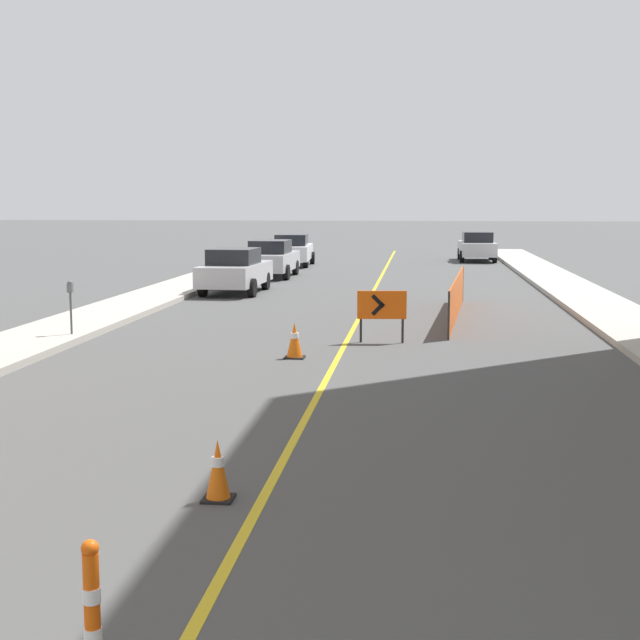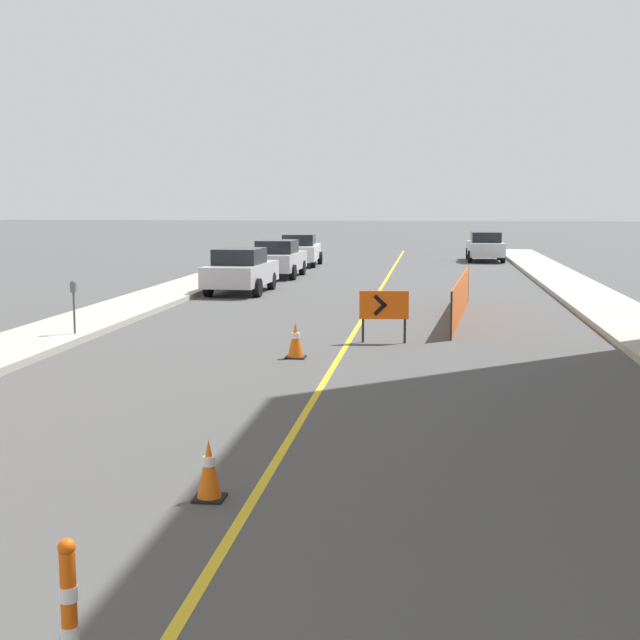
{
  "view_description": "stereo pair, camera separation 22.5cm",
  "coord_description": "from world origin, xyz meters",
  "px_view_note": "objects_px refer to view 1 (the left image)",
  "views": [
    {
      "loc": [
        1.68,
        1.61,
        3.23
      ],
      "look_at": [
        -0.19,
        18.18,
        1.0
      ],
      "focal_mm": 50.0,
      "sensor_mm": 36.0,
      "label": 1
    },
    {
      "loc": [
        1.9,
        1.64,
        3.23
      ],
      "look_at": [
        -0.19,
        18.18,
        1.0
      ],
      "focal_mm": 50.0,
      "sensor_mm": 36.0,
      "label": 2
    }
  ],
  "objects_px": {
    "traffic_cone_second": "(218,470)",
    "parked_car_curb_near": "(235,271)",
    "delineator_post_front": "(93,636)",
    "parked_car_opposite_side": "(477,246)",
    "parked_car_curb_mid": "(271,259)",
    "parked_car_curb_far": "(292,250)",
    "arrow_barricade_primary": "(382,307)",
    "parking_meter_far_curb": "(70,296)",
    "traffic_cone_third": "(295,340)"
  },
  "relations": [
    {
      "from": "traffic_cone_second",
      "to": "parked_car_curb_far",
      "type": "relative_size",
      "value": 0.15
    },
    {
      "from": "traffic_cone_second",
      "to": "parked_car_curb_mid",
      "type": "relative_size",
      "value": 0.16
    },
    {
      "from": "delineator_post_front",
      "to": "parked_car_curb_near",
      "type": "xyz_separation_m",
      "value": [
        -4.46,
        25.66,
        0.32
      ]
    },
    {
      "from": "parked_car_curb_near",
      "to": "arrow_barricade_primary",
      "type": "bearing_deg",
      "value": -59.29
    },
    {
      "from": "traffic_cone_second",
      "to": "parked_car_curb_near",
      "type": "relative_size",
      "value": 0.15
    },
    {
      "from": "arrow_barricade_primary",
      "to": "parked_car_curb_mid",
      "type": "distance_m",
      "value": 18.1
    },
    {
      "from": "parked_car_curb_near",
      "to": "parking_meter_far_curb",
      "type": "bearing_deg",
      "value": -95.23
    },
    {
      "from": "traffic_cone_third",
      "to": "parked_car_curb_mid",
      "type": "relative_size",
      "value": 0.17
    },
    {
      "from": "traffic_cone_second",
      "to": "parking_meter_far_curb",
      "type": "xyz_separation_m",
      "value": [
        -5.89,
        10.52,
        0.72
      ]
    },
    {
      "from": "arrow_barricade_primary",
      "to": "parked_car_curb_far",
      "type": "distance_m",
      "value": 24.71
    },
    {
      "from": "delineator_post_front",
      "to": "parked_car_opposite_side",
      "type": "bearing_deg",
      "value": 83.39
    },
    {
      "from": "arrow_barricade_primary",
      "to": "delineator_post_front",
      "type": "bearing_deg",
      "value": -99.56
    },
    {
      "from": "traffic_cone_second",
      "to": "parked_car_curb_mid",
      "type": "bearing_deg",
      "value": 98.41
    },
    {
      "from": "parked_car_curb_near",
      "to": "delineator_post_front",
      "type": "bearing_deg",
      "value": -77.51
    },
    {
      "from": "arrow_barricade_primary",
      "to": "parked_car_curb_mid",
      "type": "bearing_deg",
      "value": 102.51
    },
    {
      "from": "delineator_post_front",
      "to": "parked_car_curb_near",
      "type": "distance_m",
      "value": 26.05
    },
    {
      "from": "delineator_post_front",
      "to": "traffic_cone_third",
      "type": "bearing_deg",
      "value": 92.34
    },
    {
      "from": "parked_car_curb_mid",
      "to": "parked_car_curb_far",
      "type": "bearing_deg",
      "value": 92.0
    },
    {
      "from": "parked_car_curb_near",
      "to": "parked_car_opposite_side",
      "type": "height_order",
      "value": "same"
    },
    {
      "from": "traffic_cone_second",
      "to": "parked_car_opposite_side",
      "type": "xyz_separation_m",
      "value": [
        5.18,
        39.77,
        0.47
      ]
    },
    {
      "from": "delineator_post_front",
      "to": "parked_car_opposite_side",
      "type": "distance_m",
      "value": 44.07
    },
    {
      "from": "traffic_cone_third",
      "to": "parked_car_curb_far",
      "type": "relative_size",
      "value": 0.17
    },
    {
      "from": "parked_car_curb_mid",
      "to": "parked_car_curb_far",
      "type": "height_order",
      "value": "same"
    },
    {
      "from": "arrow_barricade_primary",
      "to": "parked_car_opposite_side",
      "type": "relative_size",
      "value": 0.28
    },
    {
      "from": "delineator_post_front",
      "to": "parked_car_curb_near",
      "type": "bearing_deg",
      "value": 99.87
    },
    {
      "from": "traffic_cone_second",
      "to": "parking_meter_far_curb",
      "type": "bearing_deg",
      "value": 119.23
    },
    {
      "from": "delineator_post_front",
      "to": "parking_meter_far_curb",
      "type": "distance_m",
      "value": 15.73
    },
    {
      "from": "traffic_cone_second",
      "to": "arrow_barricade_primary",
      "type": "height_order",
      "value": "arrow_barricade_primary"
    },
    {
      "from": "traffic_cone_third",
      "to": "parked_car_curb_near",
      "type": "relative_size",
      "value": 0.17
    },
    {
      "from": "arrow_barricade_primary",
      "to": "traffic_cone_second",
      "type": "bearing_deg",
      "value": -101.72
    },
    {
      "from": "traffic_cone_second",
      "to": "traffic_cone_third",
      "type": "xyz_separation_m",
      "value": [
        -0.42,
        8.86,
        0.03
      ]
    },
    {
      "from": "traffic_cone_second",
      "to": "parked_car_curb_near",
      "type": "bearing_deg",
      "value": 101.37
    },
    {
      "from": "traffic_cone_third",
      "to": "parked_car_opposite_side",
      "type": "height_order",
      "value": "parked_car_opposite_side"
    },
    {
      "from": "traffic_cone_third",
      "to": "parked_car_curb_near",
      "type": "distance_m",
      "value": 13.4
    },
    {
      "from": "arrow_barricade_primary",
      "to": "parked_car_opposite_side",
      "type": "bearing_deg",
      "value": 77.16
    },
    {
      "from": "parked_car_curb_near",
      "to": "parking_meter_far_curb",
      "type": "height_order",
      "value": "parked_car_curb_near"
    },
    {
      "from": "arrow_barricade_primary",
      "to": "parking_meter_far_curb",
      "type": "bearing_deg",
      "value": 179.41
    },
    {
      "from": "parked_car_curb_mid",
      "to": "parked_car_opposite_side",
      "type": "relative_size",
      "value": 1.0
    },
    {
      "from": "delineator_post_front",
      "to": "parking_meter_far_curb",
      "type": "bearing_deg",
      "value": 112.44
    },
    {
      "from": "traffic_cone_third",
      "to": "parking_meter_far_curb",
      "type": "xyz_separation_m",
      "value": [
        -5.47,
        1.66,
        0.68
      ]
    },
    {
      "from": "delineator_post_front",
      "to": "parked_car_curb_far",
      "type": "distance_m",
      "value": 39.41
    },
    {
      "from": "parked_car_curb_near",
      "to": "parked_car_opposite_side",
      "type": "bearing_deg",
      "value": 64.84
    },
    {
      "from": "parked_car_curb_mid",
      "to": "parked_car_curb_far",
      "type": "xyz_separation_m",
      "value": [
        -0.08,
        6.82,
        0.0
      ]
    },
    {
      "from": "traffic_cone_third",
      "to": "parked_car_opposite_side",
      "type": "distance_m",
      "value": 31.42
    },
    {
      "from": "traffic_cone_second",
      "to": "parked_car_curb_far",
      "type": "height_order",
      "value": "parked_car_curb_far"
    },
    {
      "from": "parked_car_opposite_side",
      "to": "parked_car_curb_near",
      "type": "bearing_deg",
      "value": -118.85
    },
    {
      "from": "arrow_barricade_primary",
      "to": "parked_car_curb_near",
      "type": "distance_m",
      "value": 11.98
    },
    {
      "from": "arrow_barricade_primary",
      "to": "parked_car_curb_mid",
      "type": "height_order",
      "value": "parked_car_curb_mid"
    },
    {
      "from": "traffic_cone_third",
      "to": "delineator_post_front",
      "type": "xyz_separation_m",
      "value": [
        0.53,
        -12.86,
        0.11
      ]
    },
    {
      "from": "parked_car_curb_far",
      "to": "parked_car_opposite_side",
      "type": "xyz_separation_m",
      "value": [
        9.45,
        4.61,
        0.0
      ]
    }
  ]
}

